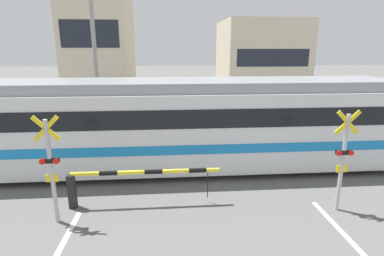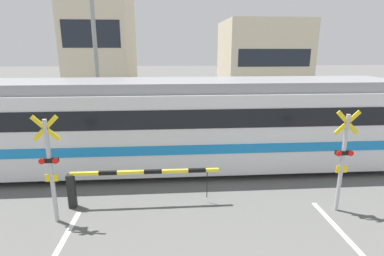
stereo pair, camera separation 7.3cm
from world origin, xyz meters
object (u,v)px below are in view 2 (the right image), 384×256
object	(u,v)px
crossing_barrier_near	(115,180)
crossing_barrier_far	(237,127)
crossing_signal_left	(50,165)
crossing_signal_right	(343,157)
commuter_train	(173,122)
pedestrian	(169,110)

from	to	relation	value
crossing_barrier_near	crossing_barrier_far	size ratio (longest dim) A/B	1.00
crossing_barrier_near	crossing_signal_left	world-z (taller)	crossing_signal_left
crossing_barrier_near	crossing_signal_right	world-z (taller)	crossing_signal_right
crossing_barrier_near	crossing_barrier_far	world-z (taller)	same
commuter_train	crossing_barrier_far	bearing A→B (deg)	43.82
commuter_train	crossing_barrier_near	xyz separation A→B (m)	(-1.75, -2.81, -1.01)
pedestrian	crossing_barrier_far	bearing A→B (deg)	-46.17
pedestrian	crossing_signal_left	bearing A→B (deg)	-106.84
crossing_signal_left	crossing_signal_right	size ratio (longest dim) A/B	1.00
crossing_barrier_far	pedestrian	size ratio (longest dim) A/B	2.58
crossing_signal_right	pedestrian	distance (m)	11.14
crossing_barrier_far	commuter_train	bearing A→B (deg)	-136.18
crossing_signal_left	crossing_barrier_far	bearing A→B (deg)	45.90
crossing_signal_right	pedestrian	size ratio (longest dim) A/B	1.72
crossing_signal_left	pedestrian	world-z (taller)	crossing_signal_left
crossing_signal_right	crossing_barrier_far	bearing A→B (deg)	102.47
crossing_signal_left	pedestrian	xyz separation A→B (m)	(3.04, 10.04, -0.64)
pedestrian	commuter_train	bearing A→B (deg)	-88.54
crossing_signal_right	pedestrian	bearing A→B (deg)	115.47
crossing_barrier_far	pedestrian	xyz separation A→B (m)	(-3.33, 3.47, 0.18)
commuter_train	pedestrian	distance (m)	6.56
crossing_barrier_near	crossing_signal_left	size ratio (longest dim) A/B	1.50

